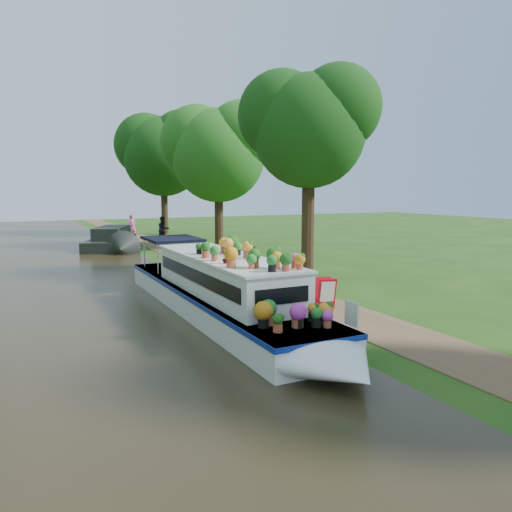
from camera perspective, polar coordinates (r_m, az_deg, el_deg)
The scene contains 12 objects.
ground at distance 17.63m, azimuth 0.55°, elevation -4.82°, with size 100.00×100.00×0.00m, color #1F4310.
canal_water at distance 15.93m, azimuth -19.24°, elevation -6.58°, with size 10.00×100.00×0.02m, color black.
towpath at distance 18.19m, azimuth 3.93°, elevation -4.40°, with size 2.20×100.00×0.03m, color brown.
plant_boat at distance 14.67m, azimuth -3.62°, elevation -3.98°, with size 2.29×13.52×2.29m.
tree_near_overhang at distance 21.93m, azimuth 5.99°, elevation 14.93°, with size 5.52×5.28×8.99m.
tree_near_mid at distance 32.93m, azimuth -4.42°, elevation 12.20°, with size 6.90×6.60×9.40m.
tree_near_far at distance 43.21m, azimuth -10.62°, elevation 11.82°, with size 7.59×7.26×10.30m.
second_boat at distance 33.22m, azimuth -16.16°, elevation 1.76°, with size 4.51×7.83×1.42m.
sandwich_board at distance 16.23m, azimuth 7.91°, elevation -4.32°, with size 0.64×0.60×0.96m.
pedestrian_pink at distance 39.20m, azimuth -13.97°, elevation 3.27°, with size 0.69×0.45×1.89m, color #C04F70.
pedestrian_dark at distance 35.89m, azimuth -10.55°, elevation 2.98°, with size 0.91×0.71×1.87m, color black.
verge_plant at distance 16.42m, azimuth 2.69°, elevation -4.94°, with size 0.42×0.36×0.46m, color #2E691F.
Camera 1 is at (-7.76, -15.37, 3.80)m, focal length 35.00 mm.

